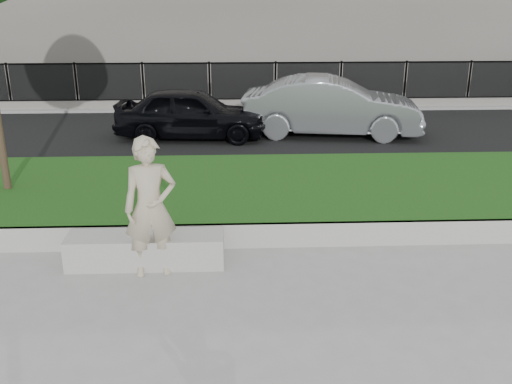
{
  "coord_description": "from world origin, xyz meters",
  "views": [
    {
      "loc": [
        0.15,
        -7.16,
        3.84
      ],
      "look_at": [
        0.5,
        1.2,
        0.87
      ],
      "focal_mm": 40.0,
      "sensor_mm": 36.0,
      "label": 1
    }
  ],
  "objects_px": {
    "man": "(150,208)",
    "book": "(139,234)",
    "car_dark": "(191,113)",
    "car_silver": "(331,107)",
    "stone_bench": "(146,250)"
  },
  "relations": [
    {
      "from": "stone_bench",
      "to": "car_dark",
      "type": "distance_m",
      "value": 7.5
    },
    {
      "from": "stone_bench",
      "to": "car_silver",
      "type": "height_order",
      "value": "car_silver"
    },
    {
      "from": "book",
      "to": "car_silver",
      "type": "bearing_deg",
      "value": 67.36
    },
    {
      "from": "man",
      "to": "car_silver",
      "type": "bearing_deg",
      "value": 51.51
    },
    {
      "from": "man",
      "to": "book",
      "type": "relative_size",
      "value": 8.3
    },
    {
      "from": "car_silver",
      "to": "book",
      "type": "bearing_deg",
      "value": 160.12
    },
    {
      "from": "book",
      "to": "car_dark",
      "type": "relative_size",
      "value": 0.06
    },
    {
      "from": "man",
      "to": "car_dark",
      "type": "height_order",
      "value": "man"
    },
    {
      "from": "stone_bench",
      "to": "car_dark",
      "type": "xyz_separation_m",
      "value": [
        0.19,
        7.48,
        0.49
      ]
    },
    {
      "from": "man",
      "to": "car_silver",
      "type": "xyz_separation_m",
      "value": [
        3.86,
        7.94,
        -0.17
      ]
    },
    {
      "from": "stone_bench",
      "to": "book",
      "type": "relative_size",
      "value": 9.48
    },
    {
      "from": "stone_bench",
      "to": "car_dark",
      "type": "bearing_deg",
      "value": 88.51
    },
    {
      "from": "man",
      "to": "book",
      "type": "xyz_separation_m",
      "value": [
        -0.24,
        0.29,
        -0.52
      ]
    },
    {
      "from": "car_dark",
      "to": "car_silver",
      "type": "relative_size",
      "value": 0.84
    },
    {
      "from": "man",
      "to": "book",
      "type": "distance_m",
      "value": 0.64
    }
  ]
}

